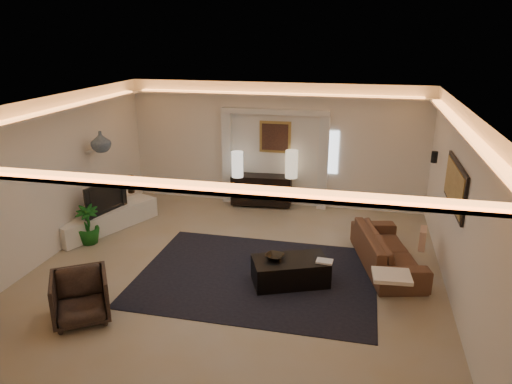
% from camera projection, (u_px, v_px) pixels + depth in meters
% --- Properties ---
extents(floor, '(7.00, 7.00, 0.00)m').
position_uv_depth(floor, '(237.00, 268.00, 8.43)').
color(floor, gray).
rests_on(floor, ground).
extents(ceiling, '(7.00, 7.00, 0.00)m').
position_uv_depth(ceiling, '(235.00, 104.00, 7.51)').
color(ceiling, white).
rests_on(ceiling, ground).
extents(wall_back, '(7.00, 0.00, 7.00)m').
position_uv_depth(wall_back, '(275.00, 145.00, 11.20)').
color(wall_back, white).
rests_on(wall_back, ground).
extents(wall_front, '(7.00, 0.00, 7.00)m').
position_uv_depth(wall_front, '(144.00, 300.00, 4.74)').
color(wall_front, white).
rests_on(wall_front, ground).
extents(wall_left, '(0.00, 7.00, 7.00)m').
position_uv_depth(wall_left, '(52.00, 177.00, 8.71)').
color(wall_left, white).
rests_on(wall_left, ground).
extents(wall_right, '(0.00, 7.00, 7.00)m').
position_uv_depth(wall_right, '(459.00, 207.00, 7.23)').
color(wall_right, white).
rests_on(wall_right, ground).
extents(cove_soffit, '(7.00, 7.00, 0.04)m').
position_uv_depth(cove_soffit, '(235.00, 122.00, 7.60)').
color(cove_soffit, silver).
rests_on(cove_soffit, ceiling).
extents(daylight_slit, '(0.25, 0.03, 1.00)m').
position_uv_depth(daylight_slit, '(333.00, 152.00, 10.93)').
color(daylight_slit, white).
rests_on(daylight_slit, wall_back).
extents(area_rug, '(4.00, 3.00, 0.01)m').
position_uv_depth(area_rug, '(257.00, 276.00, 8.16)').
color(area_rug, black).
rests_on(area_rug, ground).
extents(pilaster_left, '(0.22, 0.20, 2.20)m').
position_uv_depth(pilaster_left, '(227.00, 158.00, 11.47)').
color(pilaster_left, silver).
rests_on(pilaster_left, ground).
extents(pilaster_right, '(0.22, 0.20, 2.20)m').
position_uv_depth(pilaster_right, '(323.00, 163.00, 10.98)').
color(pilaster_right, silver).
rests_on(pilaster_right, ground).
extents(alcove_header, '(2.52, 0.20, 0.12)m').
position_uv_depth(alcove_header, '(275.00, 112.00, 10.86)').
color(alcove_header, silver).
rests_on(alcove_header, wall_back).
extents(painting_frame, '(0.74, 0.04, 0.74)m').
position_uv_depth(painting_frame, '(275.00, 137.00, 11.11)').
color(painting_frame, tan).
rests_on(painting_frame, wall_back).
extents(painting_canvas, '(0.62, 0.02, 0.62)m').
position_uv_depth(painting_canvas, '(275.00, 137.00, 11.09)').
color(painting_canvas, '#4C2D1E').
rests_on(painting_canvas, wall_back).
extents(art_panel_frame, '(0.04, 1.64, 0.74)m').
position_uv_depth(art_panel_frame, '(456.00, 186.00, 7.43)').
color(art_panel_frame, black).
rests_on(art_panel_frame, wall_right).
extents(art_panel_gold, '(0.02, 1.50, 0.62)m').
position_uv_depth(art_panel_gold, '(454.00, 186.00, 7.44)').
color(art_panel_gold, tan).
rests_on(art_panel_gold, wall_right).
extents(wall_sconce, '(0.12, 0.12, 0.22)m').
position_uv_depth(wall_sconce, '(434.00, 157.00, 9.21)').
color(wall_sconce, black).
rests_on(wall_sconce, wall_right).
extents(wall_niche, '(0.10, 0.55, 0.04)m').
position_uv_depth(wall_niche, '(95.00, 149.00, 9.93)').
color(wall_niche, silver).
rests_on(wall_niche, wall_left).
extents(console, '(1.45, 0.54, 0.71)m').
position_uv_depth(console, '(261.00, 190.00, 11.37)').
color(console, black).
rests_on(console, ground).
extents(lamp_left, '(0.33, 0.33, 0.60)m').
position_uv_depth(lamp_left, '(237.00, 163.00, 11.05)').
color(lamp_left, white).
rests_on(lamp_left, console).
extents(lamp_right, '(0.34, 0.34, 0.65)m').
position_uv_depth(lamp_right, '(292.00, 164.00, 11.00)').
color(lamp_right, beige).
rests_on(lamp_right, console).
extents(media_ledge, '(1.44, 2.36, 0.43)m').
position_uv_depth(media_ledge, '(107.00, 219.00, 10.05)').
color(media_ledge, silver).
rests_on(media_ledge, ground).
extents(tv, '(1.12, 0.42, 0.65)m').
position_uv_depth(tv, '(102.00, 196.00, 9.79)').
color(tv, black).
rests_on(tv, media_ledge).
extents(figurine, '(0.18, 0.18, 0.41)m').
position_uv_depth(figurine, '(131.00, 184.00, 10.98)').
color(figurine, black).
rests_on(figurine, media_ledge).
extents(ginger_jar, '(0.49, 0.49, 0.42)m').
position_uv_depth(ginger_jar, '(101.00, 142.00, 9.60)').
color(ginger_jar, '#485863').
rests_on(ginger_jar, wall_niche).
extents(plant, '(0.58, 0.58, 0.78)m').
position_uv_depth(plant, '(88.00, 225.00, 9.33)').
color(plant, '#125014').
rests_on(plant, ground).
extents(sofa, '(2.29, 1.34, 0.63)m').
position_uv_depth(sofa, '(387.00, 250.00, 8.43)').
color(sofa, black).
rests_on(sofa, ground).
extents(throw_blanket, '(0.59, 0.50, 0.06)m').
position_uv_depth(throw_blanket, '(392.00, 276.00, 7.05)').
color(throw_blanket, white).
rests_on(throw_blanket, sofa).
extents(throw_pillow, '(0.16, 0.38, 0.36)m').
position_uv_depth(throw_pillow, '(423.00, 238.00, 8.33)').
color(throw_pillow, tan).
rests_on(throw_pillow, sofa).
extents(coffee_table, '(1.38, 1.08, 0.45)m').
position_uv_depth(coffee_table, '(290.00, 272.00, 7.89)').
color(coffee_table, black).
rests_on(coffee_table, ground).
extents(bowl, '(0.36, 0.36, 0.07)m').
position_uv_depth(bowl, '(275.00, 258.00, 7.85)').
color(bowl, black).
rests_on(bowl, coffee_table).
extents(magazine, '(0.27, 0.21, 0.03)m').
position_uv_depth(magazine, '(324.00, 262.00, 7.73)').
color(magazine, silver).
rests_on(magazine, coffee_table).
extents(armchair, '(1.07, 1.08, 0.72)m').
position_uv_depth(armchair, '(81.00, 297.00, 6.84)').
color(armchair, '#332D25').
rests_on(armchair, ground).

